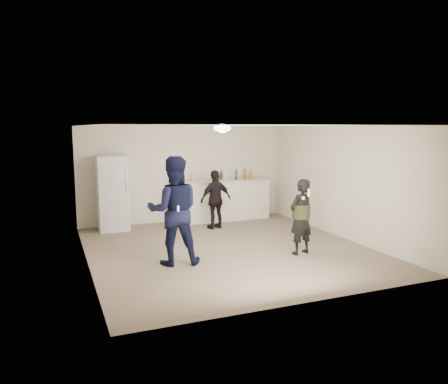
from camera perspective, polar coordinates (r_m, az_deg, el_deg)
name	(u,v)px	position (r m, az deg, el deg)	size (l,w,h in m)	color
floor	(228,249)	(9.03, 0.48, -7.41)	(6.00, 6.00, 0.00)	#6B5B4C
ceiling	(228,126)	(8.69, 0.50, 8.66)	(6.00, 6.00, 0.00)	silver
wall_back	(184,174)	(11.58, -5.21, 2.37)	(6.00, 6.00, 0.00)	beige
wall_front	(311,216)	(6.15, 11.27, -3.13)	(6.00, 6.00, 0.00)	beige
wall_left	(85,196)	(8.14, -17.70, -0.56)	(6.00, 6.00, 0.00)	beige
wall_right	(341,182)	(10.14, 15.00, 1.26)	(6.00, 6.00, 0.00)	beige
counter	(221,201)	(11.67, -0.37, -1.14)	(2.60, 0.56, 1.05)	silver
counter_top	(221,180)	(11.59, -0.38, 1.51)	(2.68, 0.64, 0.04)	beige
fridge	(112,193)	(10.83, -14.38, -0.15)	(0.70, 0.70, 1.80)	silver
fridge_handle	(126,178)	(10.46, -12.66, 1.83)	(0.02, 0.02, 0.60)	silver
ceiling_dome	(222,128)	(8.97, -0.24, 8.33)	(0.36, 0.36, 0.16)	white
shaker	(193,177)	(11.41, -4.01, 1.91)	(0.08, 0.08, 0.17)	#AFB0B4
man	(174,211)	(7.90, -6.58, -2.44)	(0.96, 0.74, 1.97)	#0F1641
woman	(301,217)	(8.63, 10.02, -3.21)	(0.54, 0.36, 1.49)	black
camo_shorts	(301,211)	(8.61, 10.04, -2.51)	(0.34, 0.34, 0.28)	#2F3C1B
spectator	(216,200)	(10.65, -1.09, -0.99)	(0.85, 0.35, 1.44)	black
remote_man	(178,210)	(7.62, -6.03, -2.32)	(0.04, 0.04, 0.15)	white
nunchuk_man	(184,213)	(7.69, -5.22, -2.73)	(0.07, 0.07, 0.07)	white
remote_woman	(309,193)	(8.34, 11.02, -0.10)	(0.04, 0.04, 0.15)	silver
nunchuk_woman	(303,198)	(8.32, 10.31, -0.79)	(0.07, 0.07, 0.07)	white
bottle_cluster	(237,175)	(11.69, 1.70, 2.21)	(0.84, 0.32, 0.26)	brown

